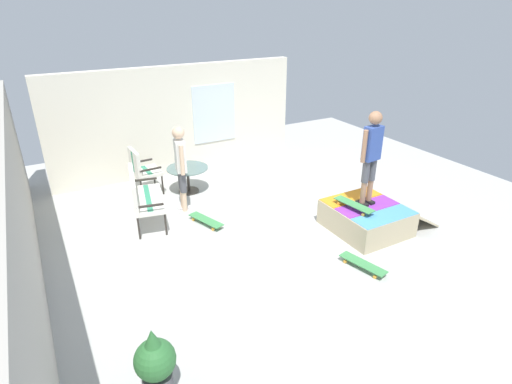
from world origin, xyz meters
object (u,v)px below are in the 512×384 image
patio_chair_near_house (141,167)px  person_watching (181,163)px  skate_ramp (367,217)px  skateboard_on_ramp (354,205)px  skateboard_by_bench (206,220)px  patio_table (188,175)px  patio_bench (141,194)px  skateboard_spare (363,264)px  potted_plant (156,364)px  person_skater (371,152)px

patio_chair_near_house → person_watching: (-1.26, -0.48, 0.43)m
skate_ramp → skateboard_on_ramp: size_ratio=2.29×
skateboard_by_bench → patio_table: bearing=-9.0°
patio_bench → skateboard_on_ramp: size_ratio=1.62×
skate_ramp → skateboard_spare: 1.33m
skate_ramp → person_watching: (2.32, 2.72, 0.80)m
skateboard_on_ramp → person_watching: bearing=46.1°
patio_table → potted_plant: 5.28m
skate_ramp → patio_bench: bearing=57.8°
person_skater → potted_plant: bearing=111.2°
skateboard_on_ramp → patio_chair_near_house: bearing=38.8°
patio_chair_near_house → skate_ramp: bearing=-138.2°
patio_bench → skateboard_spare: patio_bench is taller
skateboard_spare → skateboard_on_ramp: bearing=-31.6°
person_watching → skateboard_on_ramp: size_ratio=2.15×
skateboard_by_bench → skateboard_on_ramp: skateboard_on_ramp is taller
patio_bench → patio_chair_near_house: 1.39m
person_skater → skateboard_on_ramp: person_skater is taller
patio_table → skate_ramp: bearing=-144.1°
patio_chair_near_house → patio_table: (-0.40, -0.90, -0.21)m
patio_table → skateboard_spare: size_ratio=1.09×
skate_ramp → skateboard_by_bench: 3.02m
person_skater → patio_table: bearing=36.6°
skate_ramp → skateboard_by_bench: skate_ramp is taller
person_watching → potted_plant: size_ratio=1.92×
person_skater → skateboard_on_ramp: (-0.06, 0.33, -0.93)m
person_skater → skateboard_spare: person_skater is taller
patio_bench → person_skater: size_ratio=0.77×
skateboard_spare → potted_plant: potted_plant is taller
skateboard_on_ramp → potted_plant: 4.45m
skate_ramp → potted_plant: potted_plant is taller
skate_ramp → skateboard_by_bench: size_ratio=2.28×
patio_table → skateboard_spare: 4.34m
skateboard_by_bench → potted_plant: potted_plant is taller
patio_chair_near_house → skateboard_by_bench: 2.14m
skateboard_spare → skateboard_on_ramp: 1.23m
person_watching → skateboard_on_ramp: person_watching is taller
skateboard_on_ramp → skate_ramp: bearing=-94.5°
potted_plant → patio_bench: bearing=-13.1°
skateboard_on_ramp → potted_plant: size_ratio=0.89×
person_watching → skateboard_on_ramp: 3.34m
patio_bench → patio_table: bearing=-53.3°
patio_bench → potted_plant: 3.98m
patio_table → skateboard_on_ramp: bearing=-148.1°
person_watching → skateboard_spare: 3.84m
patio_chair_near_house → skateboard_spare: (-4.51, -2.27, -0.53)m
skate_ramp → person_watching: person_watching is taller
patio_bench → skateboard_spare: 4.15m
patio_bench → skate_ramp: bearing=-122.2°
skateboard_spare → skateboard_by_bench: bearing=32.4°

